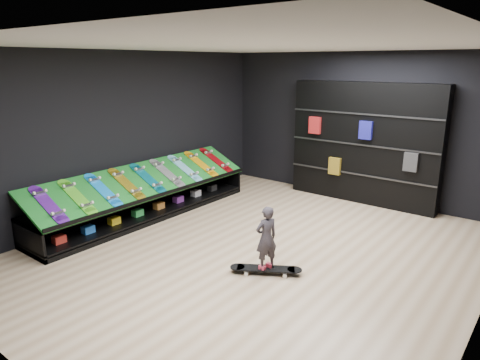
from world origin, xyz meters
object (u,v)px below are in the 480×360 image
Objects in this scene: back_shelving at (364,143)px; child at (266,250)px; floor_skateboard at (266,271)px; display_rack at (147,203)px.

back_shelving reaches higher than child.
display_rack is at bearing 138.33° from floor_skateboard.
back_shelving is at bearing 50.06° from display_rack.
floor_skateboard is 1.85× the size of child.
back_shelving reaches higher than display_rack.
back_shelving is (2.78, 3.32, 0.96)m from display_rack.
back_shelving reaches higher than floor_skateboard.
floor_skateboard is at bearing -85.85° from back_shelving.
display_rack is 8.50× the size of child.
child is at bearing -9.64° from display_rack.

